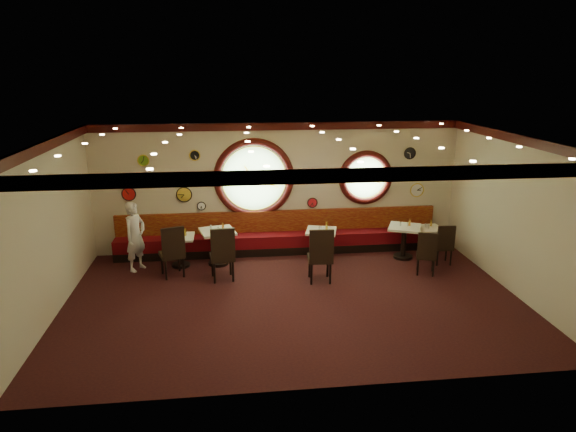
% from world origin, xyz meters
% --- Properties ---
extents(floor, '(9.00, 6.00, 0.00)m').
position_xyz_m(floor, '(0.00, 0.00, 0.00)').
color(floor, black).
rests_on(floor, ground).
extents(ceiling, '(9.00, 6.00, 0.02)m').
position_xyz_m(ceiling, '(0.00, 0.00, 3.20)').
color(ceiling, '#B79133').
rests_on(ceiling, wall_back).
extents(wall_back, '(9.00, 0.02, 3.20)m').
position_xyz_m(wall_back, '(0.00, 3.00, 1.60)').
color(wall_back, beige).
rests_on(wall_back, floor).
extents(wall_front, '(9.00, 0.02, 3.20)m').
position_xyz_m(wall_front, '(0.00, -3.00, 1.60)').
color(wall_front, beige).
rests_on(wall_front, floor).
extents(wall_left, '(0.02, 6.00, 3.20)m').
position_xyz_m(wall_left, '(-4.50, 0.00, 1.60)').
color(wall_left, beige).
rests_on(wall_left, floor).
extents(wall_right, '(0.02, 6.00, 3.20)m').
position_xyz_m(wall_right, '(4.50, 0.00, 1.60)').
color(wall_right, beige).
rests_on(wall_right, floor).
extents(molding_back, '(9.00, 0.10, 0.18)m').
position_xyz_m(molding_back, '(0.00, 2.95, 3.11)').
color(molding_back, '#370A0A').
rests_on(molding_back, wall_back).
extents(molding_front, '(9.00, 0.10, 0.18)m').
position_xyz_m(molding_front, '(0.00, -2.95, 3.11)').
color(molding_front, '#370A0A').
rests_on(molding_front, wall_back).
extents(molding_left, '(0.10, 6.00, 0.18)m').
position_xyz_m(molding_left, '(-4.45, 0.00, 3.11)').
color(molding_left, '#370A0A').
rests_on(molding_left, wall_back).
extents(molding_right, '(0.10, 6.00, 0.18)m').
position_xyz_m(molding_right, '(4.45, 0.00, 3.11)').
color(molding_right, '#370A0A').
rests_on(molding_right, wall_back).
extents(banquette_base, '(8.00, 0.55, 0.20)m').
position_xyz_m(banquette_base, '(0.00, 2.72, 0.10)').
color(banquette_base, black).
rests_on(banquette_base, floor).
extents(banquette_seat, '(8.00, 0.55, 0.30)m').
position_xyz_m(banquette_seat, '(0.00, 2.72, 0.35)').
color(banquette_seat, '#57070F').
rests_on(banquette_seat, banquette_base).
extents(banquette_back, '(8.00, 0.10, 0.55)m').
position_xyz_m(banquette_back, '(0.00, 2.94, 0.75)').
color(banquette_back, '#63070B').
rests_on(banquette_back, wall_back).
extents(porthole_left_glass, '(1.66, 0.02, 1.66)m').
position_xyz_m(porthole_left_glass, '(-0.60, 3.00, 1.85)').
color(porthole_left_glass, '#90CC7A').
rests_on(porthole_left_glass, wall_back).
extents(porthole_left_frame, '(1.98, 0.18, 1.98)m').
position_xyz_m(porthole_left_frame, '(-0.60, 2.98, 1.85)').
color(porthole_left_frame, '#370A0A').
rests_on(porthole_left_frame, wall_back).
extents(porthole_left_ring, '(1.61, 0.03, 1.61)m').
position_xyz_m(porthole_left_ring, '(-0.60, 2.95, 1.85)').
color(porthole_left_ring, gold).
rests_on(porthole_left_ring, wall_back).
extents(porthole_right_glass, '(1.10, 0.02, 1.10)m').
position_xyz_m(porthole_right_glass, '(2.20, 3.00, 1.80)').
color(porthole_right_glass, '#90CC7A').
rests_on(porthole_right_glass, wall_back).
extents(porthole_right_frame, '(1.38, 0.18, 1.38)m').
position_xyz_m(porthole_right_frame, '(2.20, 2.98, 1.80)').
color(porthole_right_frame, '#370A0A').
rests_on(porthole_right_frame, wall_back).
extents(porthole_right_ring, '(1.09, 0.03, 1.09)m').
position_xyz_m(porthole_right_ring, '(2.20, 2.95, 1.80)').
color(porthole_right_ring, gold).
rests_on(porthole_right_ring, wall_back).
extents(wall_clock_0, '(0.34, 0.03, 0.34)m').
position_xyz_m(wall_clock_0, '(3.55, 2.96, 1.45)').
color(wall_clock_0, white).
rests_on(wall_clock_0, wall_back).
extents(wall_clock_1, '(0.24, 0.03, 0.24)m').
position_xyz_m(wall_clock_1, '(-2.00, 2.96, 2.45)').
color(wall_clock_1, black).
rests_on(wall_clock_1, wall_back).
extents(wall_clock_2, '(0.36, 0.03, 0.36)m').
position_xyz_m(wall_clock_2, '(-2.30, 2.96, 1.50)').
color(wall_clock_2, gold).
rests_on(wall_clock_2, wall_back).
extents(wall_clock_3, '(0.32, 0.03, 0.32)m').
position_xyz_m(wall_clock_3, '(-3.60, 2.96, 1.55)').
color(wall_clock_3, red).
rests_on(wall_clock_3, wall_back).
extents(wall_clock_4, '(0.20, 0.03, 0.20)m').
position_xyz_m(wall_clock_4, '(-1.90, 2.96, 1.20)').
color(wall_clock_4, white).
rests_on(wall_clock_4, wall_back).
extents(wall_clock_5, '(0.24, 0.03, 0.24)m').
position_xyz_m(wall_clock_5, '(0.85, 2.96, 1.20)').
color(wall_clock_5, red).
rests_on(wall_clock_5, wall_back).
extents(wall_clock_6, '(0.26, 0.03, 0.26)m').
position_xyz_m(wall_clock_6, '(-3.20, 2.96, 2.35)').
color(wall_clock_6, '#6BA821').
rests_on(wall_clock_6, wall_back).
extents(wall_clock_7, '(0.28, 0.03, 0.28)m').
position_xyz_m(wall_clock_7, '(3.30, 2.96, 2.40)').
color(wall_clock_7, black).
rests_on(wall_clock_7, wall_back).
extents(table_a, '(0.67, 0.67, 0.73)m').
position_xyz_m(table_a, '(-2.39, 2.06, 0.46)').
color(table_a, black).
rests_on(table_a, floor).
extents(table_b, '(0.92, 0.92, 0.84)m').
position_xyz_m(table_b, '(-1.51, 2.09, 0.53)').
color(table_b, black).
rests_on(table_b, floor).
extents(table_c, '(0.84, 0.84, 0.76)m').
position_xyz_m(table_c, '(0.92, 2.07, 0.48)').
color(table_c, black).
rests_on(table_c, floor).
extents(table_d, '(0.96, 0.96, 0.80)m').
position_xyz_m(table_d, '(2.94, 1.99, 0.51)').
color(table_d, black).
rests_on(table_d, floor).
extents(table_e, '(0.67, 0.67, 0.71)m').
position_xyz_m(table_e, '(3.57, 2.09, 0.45)').
color(table_e, black).
rests_on(table_e, floor).
extents(chair_a, '(0.63, 0.63, 0.73)m').
position_xyz_m(chair_a, '(-2.48, 1.41, 0.67)').
color(chair_a, black).
rests_on(chair_a, floor).
extents(chair_b, '(0.57, 0.57, 0.75)m').
position_xyz_m(chair_b, '(-1.40, 1.08, 0.70)').
color(chair_b, black).
rests_on(chair_b, floor).
extents(chair_c, '(0.54, 0.54, 0.76)m').
position_xyz_m(chair_c, '(0.67, 0.74, 0.70)').
color(chair_c, black).
rests_on(chair_c, floor).
extents(chair_d, '(0.54, 0.54, 0.62)m').
position_xyz_m(chair_d, '(3.08, 0.89, 0.57)').
color(chair_d, black).
rests_on(chair_d, floor).
extents(chair_e, '(0.43, 0.43, 0.60)m').
position_xyz_m(chair_e, '(3.72, 1.45, 0.56)').
color(chair_e, black).
rests_on(chair_e, floor).
extents(condiment_a_salt, '(0.04, 0.04, 0.10)m').
position_xyz_m(condiment_a_salt, '(-2.45, 2.08, 0.78)').
color(condiment_a_salt, silver).
rests_on(condiment_a_salt, table_a).
extents(condiment_b_salt, '(0.04, 0.04, 0.11)m').
position_xyz_m(condiment_b_salt, '(-1.66, 2.17, 0.89)').
color(condiment_b_salt, '#BCBBC0').
rests_on(condiment_b_salt, table_b).
extents(condiment_c_salt, '(0.03, 0.03, 0.09)m').
position_xyz_m(condiment_c_salt, '(0.87, 2.07, 0.81)').
color(condiment_c_salt, '#B9B9BE').
rests_on(condiment_c_salt, table_c).
extents(condiment_d_salt, '(0.04, 0.04, 0.10)m').
position_xyz_m(condiment_d_salt, '(2.85, 2.03, 0.85)').
color(condiment_d_salt, silver).
rests_on(condiment_d_salt, table_d).
extents(condiment_a_pepper, '(0.04, 0.04, 0.11)m').
position_xyz_m(condiment_a_pepper, '(-2.42, 2.06, 0.79)').
color(condiment_a_pepper, silver).
rests_on(condiment_a_pepper, table_a).
extents(condiment_b_pepper, '(0.03, 0.03, 0.09)m').
position_xyz_m(condiment_b_pepper, '(-1.49, 2.06, 0.88)').
color(condiment_b_pepper, silver).
rests_on(condiment_b_pepper, table_b).
extents(condiment_c_pepper, '(0.03, 0.03, 0.09)m').
position_xyz_m(condiment_c_pepper, '(0.92, 2.09, 0.80)').
color(condiment_c_pepper, silver).
rests_on(condiment_c_pepper, table_c).
extents(condiment_d_pepper, '(0.03, 0.03, 0.09)m').
position_xyz_m(condiment_d_pepper, '(3.01, 1.99, 0.85)').
color(condiment_d_pepper, silver).
rests_on(condiment_d_pepper, table_d).
extents(condiment_a_bottle, '(0.05, 0.05, 0.16)m').
position_xyz_m(condiment_a_bottle, '(-2.25, 2.10, 0.82)').
color(condiment_a_bottle, gold).
rests_on(condiment_a_bottle, table_a).
extents(condiment_b_bottle, '(0.05, 0.05, 0.16)m').
position_xyz_m(condiment_b_bottle, '(-1.38, 2.15, 0.92)').
color(condiment_b_bottle, orange).
rests_on(condiment_b_bottle, table_b).
extents(condiment_c_bottle, '(0.06, 0.06, 0.18)m').
position_xyz_m(condiment_c_bottle, '(1.06, 2.12, 0.85)').
color(condiment_c_bottle, gold).
rests_on(condiment_c_bottle, table_c).
extents(condiment_d_bottle, '(0.05, 0.05, 0.17)m').
position_xyz_m(condiment_d_bottle, '(3.07, 2.02, 0.89)').
color(condiment_d_bottle, orange).
rests_on(condiment_d_bottle, table_d).
extents(condiment_e_salt, '(0.03, 0.03, 0.09)m').
position_xyz_m(condiment_e_salt, '(3.52, 2.15, 0.76)').
color(condiment_e_salt, silver).
rests_on(condiment_e_salt, table_e).
extents(condiment_e_pepper, '(0.03, 0.03, 0.09)m').
position_xyz_m(condiment_e_pepper, '(3.55, 2.02, 0.76)').
color(condiment_e_pepper, silver).
rests_on(condiment_e_pepper, table_e).
extents(condiment_e_bottle, '(0.05, 0.05, 0.15)m').
position_xyz_m(condiment_e_bottle, '(3.69, 2.22, 0.79)').
color(condiment_e_bottle, gold).
rests_on(condiment_e_bottle, table_e).
extents(waiter, '(0.63, 0.70, 1.60)m').
position_xyz_m(waiter, '(-3.35, 1.97, 0.80)').
color(waiter, white).
rests_on(waiter, floor).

